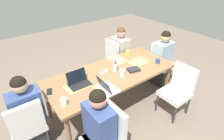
{
  "coord_description": "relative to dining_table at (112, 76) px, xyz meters",
  "views": [
    {
      "loc": [
        -1.54,
        -2.04,
        2.35
      ],
      "look_at": [
        0.0,
        0.0,
        0.79
      ],
      "focal_mm": 28.55,
      "sensor_mm": 36.0,
      "label": 1
    }
  ],
  "objects": [
    {
      "name": "coffee_mug_centre_left",
      "position": [
        0.88,
        -0.24,
        0.11
      ],
      "size": [
        0.08,
        0.08,
        0.08
      ],
      "primitive_type": "cylinder",
      "color": "#33477A",
      "rests_on": "dining_table"
    },
    {
      "name": "ground_plane",
      "position": [
        0.0,
        0.0,
        -0.67
      ],
      "size": [
        10.0,
        10.0,
        0.0
      ],
      "primitive_type": "plane",
      "color": "#756656"
    },
    {
      "name": "coffee_mug_near_right",
      "position": [
        -0.98,
        -0.26,
        0.12
      ],
      "size": [
        0.08,
        0.08,
        0.1
      ],
      "primitive_type": "cylinder",
      "color": "white",
      "rests_on": "dining_table"
    },
    {
      "name": "flower_vase",
      "position": [
        0.07,
        0.0,
        0.2
      ],
      "size": [
        0.08,
        0.09,
        0.26
      ],
      "color": "silver",
      "rests_on": "dining_table"
    },
    {
      "name": "dining_table",
      "position": [
        0.0,
        0.0,
        0.0
      ],
      "size": [
        2.25,
        0.97,
        0.74
      ],
      "color": "olive",
      "rests_on": "ground_plane"
    },
    {
      "name": "laptop_head_left_left_far",
      "position": [
        -0.61,
        0.04,
        0.11
      ],
      "size": [
        0.32,
        0.22,
        0.21
      ],
      "color": "black",
      "rests_on": "dining_table"
    },
    {
      "name": "placemat_far_left_near",
      "position": [
        0.36,
        0.32,
        0.07
      ],
      "size": [
        0.27,
        0.37,
        0.0
      ],
      "primitive_type": "cube",
      "rotation": [
        0.0,
        0.0,
        -1.55
      ],
      "color": "#9EBC66",
      "rests_on": "dining_table"
    },
    {
      "name": "chair_near_right_mid",
      "position": [
        0.83,
        -0.78,
        -0.17
      ],
      "size": [
        0.44,
        0.44,
        0.9
      ],
      "color": "silver",
      "rests_on": "ground_plane"
    },
    {
      "name": "laptop_near_left_mid",
      "position": [
        -0.35,
        -0.34,
        0.11
      ],
      "size": [
        0.22,
        0.32,
        0.21
      ],
      "color": "silver",
      "rests_on": "dining_table"
    },
    {
      "name": "person_far_left_near",
      "position": [
        0.79,
        0.73,
        -0.14
      ],
      "size": [
        0.36,
        0.4,
        1.19
      ],
      "color": "#2D2D33",
      "rests_on": "ground_plane"
    },
    {
      "name": "person_head_left_left_far",
      "position": [
        -1.39,
        0.03,
        -0.14
      ],
      "size": [
        0.4,
        0.36,
        1.19
      ],
      "color": "#2D2D33",
      "rests_on": "ground_plane"
    },
    {
      "name": "placemat_head_left_left_far",
      "position": [
        -0.65,
        0.01,
        0.07
      ],
      "size": [
        0.38,
        0.28,
        0.0
      ],
      "primitive_type": "cube",
      "rotation": [
        0.0,
        0.0,
        0.07
      ],
      "color": "#9EBC66",
      "rests_on": "dining_table"
    },
    {
      "name": "person_near_left_mid",
      "position": [
        -0.77,
        -0.76,
        -0.14
      ],
      "size": [
        0.36,
        0.4,
        1.19
      ],
      "color": "#2D2D33",
      "rests_on": "ground_plane"
    },
    {
      "name": "coffee_mug_centre_right",
      "position": [
        0.68,
        0.36,
        0.11
      ],
      "size": [
        0.08,
        0.08,
        0.09
      ],
      "primitive_type": "cylinder",
      "color": "#DBC64C",
      "rests_on": "dining_table"
    },
    {
      "name": "chair_near_left_mid",
      "position": [
        -0.7,
        -0.82,
        -0.17
      ],
      "size": [
        0.44,
        0.44,
        0.9
      ],
      "color": "silver",
      "rests_on": "ground_plane"
    },
    {
      "name": "phone_black",
      "position": [
        -1.04,
        0.13,
        0.07
      ],
      "size": [
        0.12,
        0.17,
        0.01
      ],
      "primitive_type": "cube",
      "rotation": [
        0.0,
        0.0,
        1.2
      ],
      "color": "black",
      "rests_on": "dining_table"
    },
    {
      "name": "person_head_right_right_near",
      "position": [
        1.34,
        -0.0,
        -0.14
      ],
      "size": [
        0.4,
        0.36,
        1.19
      ],
      "color": "#2D2D33",
      "rests_on": "ground_plane"
    },
    {
      "name": "book_red_cover",
      "position": [
        0.33,
        -0.17,
        0.09
      ],
      "size": [
        0.23,
        0.19,
        0.04
      ],
      "primitive_type": "cube",
      "rotation": [
        0.0,
        0.0,
        -0.25
      ],
      "color": "#28282D",
      "rests_on": "dining_table"
    },
    {
      "name": "placemat_head_right_right_near",
      "position": [
        0.63,
        -0.0,
        0.07
      ],
      "size": [
        0.38,
        0.29,
        0.0
      ],
      "primitive_type": "cube",
      "rotation": [
        0.0,
        0.0,
        3.22
      ],
      "color": "#9EBC66",
      "rests_on": "dining_table"
    },
    {
      "name": "chair_far_left_near",
      "position": [
        0.71,
        0.79,
        -0.17
      ],
      "size": [
        0.44,
        0.44,
        0.9
      ],
      "color": "silver",
      "rests_on": "ground_plane"
    },
    {
      "name": "chair_head_right_right_near",
      "position": [
        1.4,
        0.07,
        -0.17
      ],
      "size": [
        0.44,
        0.44,
        0.9
      ],
      "color": "silver",
      "rests_on": "ground_plane"
    },
    {
      "name": "placemat_near_left_mid",
      "position": [
        -0.35,
        -0.32,
        0.07
      ],
      "size": [
        0.26,
        0.36,
        0.0
      ],
      "primitive_type": "cube",
      "rotation": [
        0.0,
        0.0,
        1.58
      ],
      "color": "#9EBC66",
      "rests_on": "dining_table"
    },
    {
      "name": "phone_silver",
      "position": [
        -0.1,
        0.1,
        0.07
      ],
      "size": [
        0.17,
        0.12,
        0.01
      ],
      "primitive_type": "cube",
      "rotation": [
        0.0,
        0.0,
        0.37
      ],
      "color": "silver",
      "rests_on": "dining_table"
    },
    {
      "name": "coffee_mug_near_left",
      "position": [
        0.08,
        -0.17,
        0.13
      ],
      "size": [
        0.09,
        0.09,
        0.11
      ],
      "primitive_type": "cylinder",
      "color": "white",
      "rests_on": "dining_table"
    },
    {
      "name": "chair_head_left_left_far",
      "position": [
        -1.45,
        -0.04,
        -0.17
      ],
      "size": [
        0.44,
        0.44,
        0.9
      ],
      "color": "silver",
      "rests_on": "ground_plane"
    }
  ]
}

